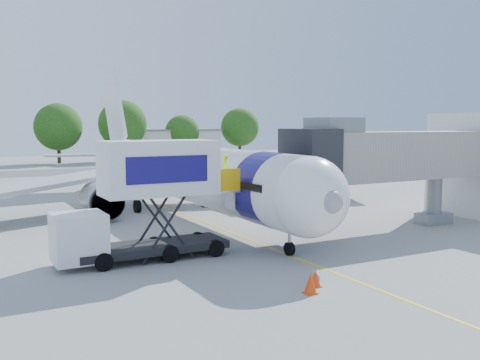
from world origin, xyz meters
name	(u,v)px	position (x,y,z in m)	size (l,w,h in m)	color
ground	(206,223)	(0.00, 0.00, 0.00)	(160.00, 160.00, 0.00)	gray
guidance_line	(206,223)	(0.00, 0.00, 0.01)	(0.15, 70.00, 0.01)	yellow
taxiway_strip	(73,171)	(0.00, 42.00, 0.00)	(120.00, 10.00, 0.01)	#59595B
aircraft	(181,172)	(0.00, 4.12, 2.95)	(34.17, 37.73, 11.35)	white
jet_bridge	(381,157)	(7.99, -7.00, 4.34)	(13.90, 3.20, 6.60)	#ACA393
catering_hiloader	(145,201)	(-6.27, -7.00, 2.76)	(8.52, 2.44, 5.50)	black
safety_cone_a	(310,284)	(-2.52, -14.71, 0.38)	(0.50, 0.50, 0.79)	#EA3C0C
safety_cone_b	(315,278)	(-1.87, -14.11, 0.33)	(0.44, 0.44, 0.70)	#EA3C0C
outbuilding_right	(174,144)	(22.00, 62.00, 2.66)	(16.40, 7.40, 5.30)	silver
tree_d	(58,127)	(0.97, 58.04, 5.78)	(7.47, 7.47, 9.53)	#382314
tree_e	(123,124)	(11.34, 57.96, 6.22)	(8.04, 8.04, 10.25)	#382314
tree_f	(182,132)	(22.78, 59.84, 4.77)	(6.17, 6.17, 7.87)	#382314
tree_g	(240,127)	(34.54, 59.70, 5.62)	(7.27, 7.27, 9.26)	#382314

